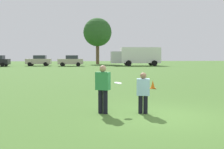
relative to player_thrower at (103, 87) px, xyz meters
The scene contains 9 objects.
ground_plane 2.29m from the player_thrower, 18.88° to the right, with size 143.32×143.32×0.00m, color #47702D.
player_thrower is the anchor object (origin of this frame).
player_defender 1.38m from the player_thrower, ahead, with size 0.48×0.34×1.41m.
frisbee 0.56m from the player_thrower, 13.48° to the left, with size 0.27×0.27×0.08m.
traffic_cone 7.49m from the player_thrower, 63.31° to the left, with size 0.32×0.32×0.48m.
parked_car_center 40.50m from the player_thrower, 102.27° to the left, with size 4.23×2.27×1.82m.
parked_car_mid_right 38.19m from the player_thrower, 94.61° to the left, with size 4.23×2.27×1.82m.
box_truck 39.44m from the player_thrower, 77.97° to the left, with size 8.54×3.11×3.18m.
tree_east_oak 47.98m from the player_thrower, 87.81° to the left, with size 5.73×5.73×9.30m.
Camera 1 is at (-2.55, -8.77, 2.03)m, focal length 44.90 mm.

